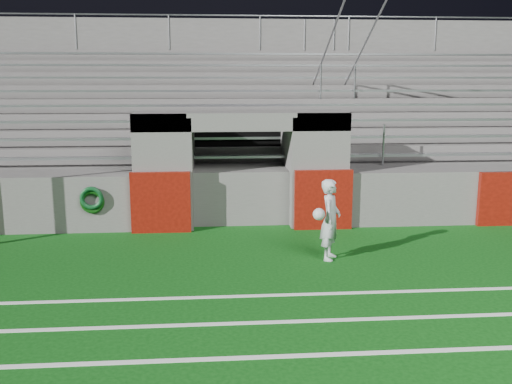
{
  "coord_description": "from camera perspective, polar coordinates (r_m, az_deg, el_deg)",
  "views": [
    {
      "loc": [
        -0.69,
        -9.36,
        3.31
      ],
      "look_at": [
        0.2,
        1.8,
        1.1
      ],
      "focal_mm": 40.0,
      "sensor_mm": 36.0,
      "label": 1
    }
  ],
  "objects": [
    {
      "name": "ground",
      "position": [
        9.96,
        -0.33,
        -8.26
      ],
      "size": [
        90.0,
        90.0,
        0.0
      ],
      "primitive_type": "plane",
      "color": "#0B430E",
      "rests_on": "ground"
    },
    {
      "name": "stadium_structure",
      "position": [
        17.44,
        -2.28,
        5.18
      ],
      "size": [
        26.0,
        8.48,
        5.42
      ],
      "color": "#595654",
      "rests_on": "ground"
    },
    {
      "name": "goalkeeper_with_ball",
      "position": [
        10.67,
        7.42,
        -2.73
      ],
      "size": [
        0.65,
        0.67,
        1.52
      ],
      "color": "#B7BCC1",
      "rests_on": "ground"
    },
    {
      "name": "hose_coil",
      "position": [
        12.82,
        -16.09,
        -0.77
      ],
      "size": [
        0.53,
        0.15,
        0.61
      ],
      "color": "#0B390B",
      "rests_on": "ground"
    }
  ]
}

